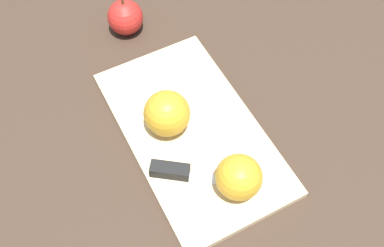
{
  "coord_description": "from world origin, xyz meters",
  "views": [
    {
      "loc": [
        0.41,
        -0.12,
        0.71
      ],
      "look_at": [
        0.0,
        0.0,
        0.04
      ],
      "focal_mm": 42.0,
      "sensor_mm": 36.0,
      "label": 1
    }
  ],
  "objects_px": {
    "apple_half_right": "(239,177)",
    "apple_whole": "(125,17)",
    "knife": "(174,171)",
    "apple_half_left": "(167,113)"
  },
  "relations": [
    {
      "from": "apple_half_right",
      "to": "apple_half_left",
      "type": "bearing_deg",
      "value": -163.46
    },
    {
      "from": "apple_half_right",
      "to": "knife",
      "type": "height_order",
      "value": "apple_half_right"
    },
    {
      "from": "apple_half_right",
      "to": "knife",
      "type": "bearing_deg",
      "value": -130.95
    },
    {
      "from": "apple_half_left",
      "to": "knife",
      "type": "xyz_separation_m",
      "value": [
        0.1,
        -0.02,
        -0.03
      ]
    },
    {
      "from": "apple_half_left",
      "to": "apple_whole",
      "type": "xyz_separation_m",
      "value": [
        -0.27,
        -0.02,
        -0.02
      ]
    },
    {
      "from": "apple_half_right",
      "to": "apple_whole",
      "type": "bearing_deg",
      "value": -178.09
    },
    {
      "from": "knife",
      "to": "apple_whole",
      "type": "distance_m",
      "value": 0.37
    },
    {
      "from": "apple_half_right",
      "to": "knife",
      "type": "distance_m",
      "value": 0.11
    },
    {
      "from": "apple_half_left",
      "to": "knife",
      "type": "height_order",
      "value": "apple_half_left"
    },
    {
      "from": "apple_half_right",
      "to": "apple_whole",
      "type": "height_order",
      "value": "apple_half_right"
    }
  ]
}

